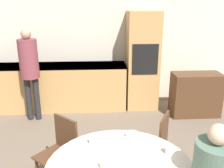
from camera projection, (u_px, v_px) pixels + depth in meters
name	position (u px, v px, depth m)	size (l,w,h in m)	color
wall_back	(107.00, 44.00, 5.30)	(7.10, 0.05, 2.60)	silver
kitchen_counter	(51.00, 86.00, 5.17)	(3.06, 0.60, 0.94)	tan
oven_unit	(142.00, 61.00, 5.12)	(0.63, 0.59, 1.99)	tan
sideboard	(196.00, 94.00, 4.90)	(0.93, 0.45, 0.85)	#51331E
chair_far_left	(61.00, 149.00, 3.00)	(0.56, 0.56, 0.86)	#51331E
chair_far_right	(155.00, 141.00, 3.16)	(0.54, 0.54, 0.86)	#51331E
person_standing	(29.00, 65.00, 4.49)	(0.34, 0.34, 1.72)	#262628
cup	(168.00, 150.00, 2.49)	(0.07, 0.07, 0.08)	silver
bowl_near	(132.00, 135.00, 2.81)	(0.16, 0.16, 0.04)	silver
bowl_centre	(108.00, 165.00, 2.29)	(0.16, 0.16, 0.04)	beige
salt_shaker	(91.00, 140.00, 2.65)	(0.03, 0.03, 0.09)	white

